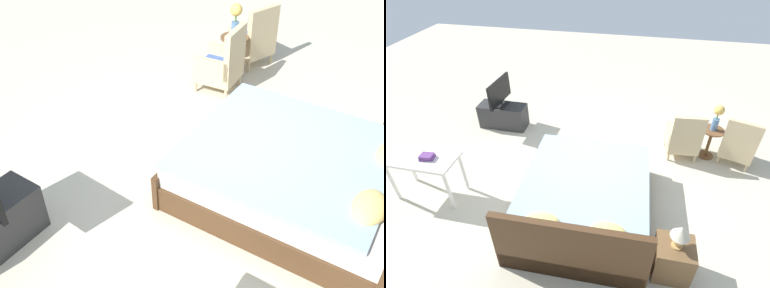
# 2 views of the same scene
# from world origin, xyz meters

# --- Properties ---
(ground_plane) EXTENTS (16.00, 16.00, 0.00)m
(ground_plane) POSITION_xyz_m (0.00, 0.00, 0.00)
(ground_plane) COLOR beige
(bed) EXTENTS (1.85, 2.21, 0.96)m
(bed) POSITION_xyz_m (-0.12, 0.90, 0.30)
(bed) COLOR #472D19
(bed) RESTS_ON ground_plane
(armchair_by_window_left) EXTENTS (0.69, 0.69, 0.92)m
(armchair_by_window_left) POSITION_xyz_m (-2.52, -0.83, 0.37)
(armchair_by_window_left) COLOR #CCB284
(armchair_by_window_left) RESTS_ON ground_plane
(armchair_by_window_right) EXTENTS (0.59, 0.59, 0.92)m
(armchair_by_window_right) POSITION_xyz_m (-1.59, -0.83, 0.37)
(armchair_by_window_right) COLOR #CCB284
(armchair_by_window_right) RESTS_ON ground_plane
(side_table) EXTENTS (0.40, 0.40, 0.58)m
(side_table) POSITION_xyz_m (-2.06, -0.92, 0.36)
(side_table) COLOR brown
(side_table) RESTS_ON ground_plane
(flower_vase) EXTENTS (0.17, 0.17, 0.48)m
(flower_vase) POSITION_xyz_m (-2.06, -0.92, 0.87)
(flower_vase) COLOR #4C709E
(flower_vase) RESTS_ON side_table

